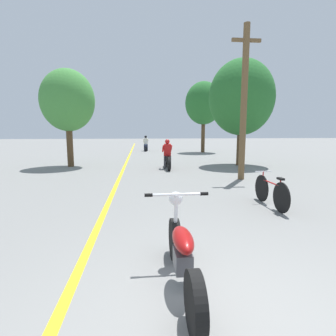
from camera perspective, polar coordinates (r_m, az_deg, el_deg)
The scene contains 10 objects.
ground_plane at distance 3.03m, azimuth 13.20°, elevation -30.99°, with size 120.00×120.00×0.00m, color slate.
lane_stripe_center at distance 15.08m, azimuth -9.23°, elevation 0.84°, with size 0.14×48.00×0.01m, color yellow.
utility_pole at distance 10.61m, azimuth 16.20°, elevation 13.68°, with size 1.10×0.24×5.78m.
roadside_tree_right_near at distance 15.00m, azimuth 15.72°, elevation 14.53°, with size 3.49×3.14×5.66m.
roadside_tree_right_far at distance 23.30m, azimuth 7.76°, elevation 13.76°, with size 3.16×2.84×6.04m.
roadside_tree_left at distance 14.83m, azimuth -21.03°, elevation 13.49°, with size 2.75×2.47×5.02m.
motorcycle_foreground at distance 3.36m, azimuth 3.09°, elevation -17.91°, with size 0.88×2.08×1.05m.
motorcycle_rider_lead at distance 13.06m, azimuth -0.14°, elevation 2.24°, with size 0.50×2.10×1.47m.
motorcycle_rider_far at distance 24.69m, azimuth -4.86°, elevation 5.00°, with size 0.50×2.01×1.44m.
bicycle_parked at distance 7.05m, azimuth 21.49°, elevation -4.81°, with size 0.44×1.72×0.84m.
Camera 1 is at (-0.83, -2.20, 1.90)m, focal length 28.00 mm.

